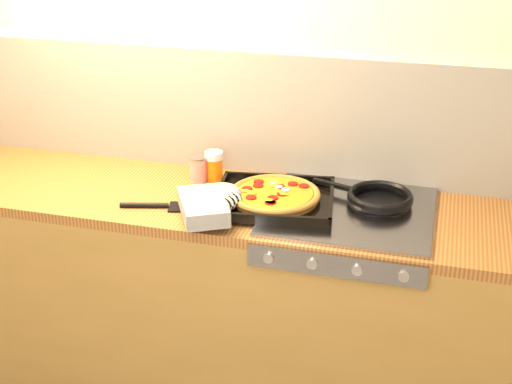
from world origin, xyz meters
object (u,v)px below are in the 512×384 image
(juice_glass, at_px, (214,166))
(pizza_on_tray, at_px, (255,198))
(tomato_can, at_px, (198,169))
(frying_pan, at_px, (379,199))

(juice_glass, bearing_deg, pizza_on_tray, -43.64)
(tomato_can, bearing_deg, pizza_on_tray, -33.62)
(frying_pan, bearing_deg, pizza_on_tray, -162.87)
(pizza_on_tray, bearing_deg, juice_glass, 136.36)
(pizza_on_tray, distance_m, juice_glass, 0.32)
(frying_pan, relative_size, juice_glass, 3.51)
(pizza_on_tray, xyz_separation_m, juice_glass, (-0.23, 0.22, 0.02))
(frying_pan, height_order, juice_glass, juice_glass)
(juice_glass, bearing_deg, frying_pan, -7.50)
(tomato_can, height_order, juice_glass, juice_glass)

